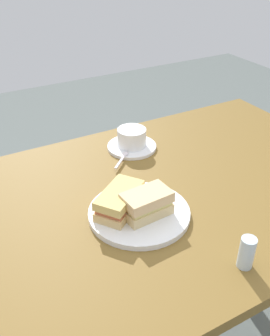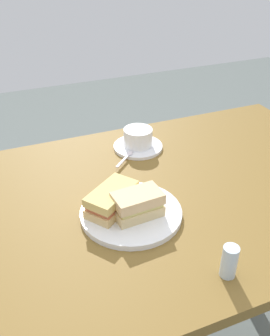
{
  "view_description": "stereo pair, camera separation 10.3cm",
  "coord_description": "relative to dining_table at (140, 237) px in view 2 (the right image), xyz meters",
  "views": [
    {
      "loc": [
        -0.4,
        -0.68,
        1.35
      ],
      "look_at": [
        0.02,
        0.09,
        0.8
      ],
      "focal_mm": 40.78,
      "sensor_mm": 36.0,
      "label": 1
    },
    {
      "loc": [
        -0.31,
        -0.72,
        1.35
      ],
      "look_at": [
        0.02,
        0.09,
        0.8
      ],
      "focal_mm": 40.78,
      "sensor_mm": 36.0,
      "label": 2
    }
  ],
  "objects": [
    {
      "name": "coffee_cup",
      "position": [
        0.1,
        0.24,
        0.17
      ],
      "size": [
        0.09,
        0.11,
        0.06
      ],
      "color": "white",
      "rests_on": "coffee_saucer"
    },
    {
      "name": "spoon",
      "position": [
        0.04,
        0.19,
        0.15
      ],
      "size": [
        0.08,
        0.08,
        0.01
      ],
      "color": "silver",
      "rests_on": "coffee_saucer"
    },
    {
      "name": "sandwich_plate",
      "position": [
        -0.05,
        -0.06,
        0.14
      ],
      "size": [
        0.24,
        0.24,
        0.01
      ],
      "primitive_type": "cylinder",
      "color": "white",
      "rests_on": "dining_table"
    },
    {
      "name": "coffee_saucer",
      "position": [
        0.1,
        0.24,
        0.14
      ],
      "size": [
        0.15,
        0.15,
        0.01
      ],
      "primitive_type": "cylinder",
      "color": "white",
      "rests_on": "dining_table"
    },
    {
      "name": "sandwich_front",
      "position": [
        -0.04,
        -0.08,
        0.18
      ],
      "size": [
        0.12,
        0.07,
        0.06
      ],
      "color": "#D6BB82",
      "rests_on": "sandwich_plate"
    },
    {
      "name": "salt_shaker",
      "position": [
        0.06,
        -0.3,
        0.17
      ],
      "size": [
        0.03,
        0.03,
        0.07
      ],
      "primitive_type": "cylinder",
      "color": "silver",
      "rests_on": "dining_table"
    },
    {
      "name": "sandwich_back",
      "position": [
        -0.09,
        -0.03,
        0.18
      ],
      "size": [
        0.15,
        0.13,
        0.05
      ],
      "color": "tan",
      "rests_on": "sandwich_plate"
    },
    {
      "name": "dining_table",
      "position": [
        0.0,
        0.0,
        0.0
      ],
      "size": [
        1.34,
        0.77,
        0.77
      ],
      "color": "brown",
      "rests_on": "ground_plane"
    }
  ]
}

